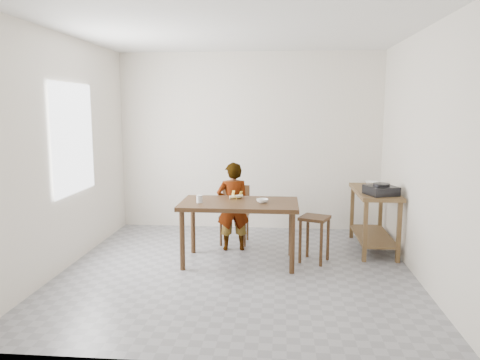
# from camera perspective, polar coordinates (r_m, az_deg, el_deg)

# --- Properties ---
(floor) EXTENTS (4.00, 4.00, 0.04)m
(floor) POSITION_cam_1_polar(r_m,az_deg,el_deg) (5.51, -0.38, -11.18)
(floor) COLOR gray
(floor) RESTS_ON ground
(ceiling) EXTENTS (4.00, 4.00, 0.04)m
(ceiling) POSITION_cam_1_polar(r_m,az_deg,el_deg) (5.25, -0.41, 18.18)
(ceiling) COLOR white
(ceiling) RESTS_ON wall_back
(wall_back) EXTENTS (4.00, 0.04, 2.70)m
(wall_back) POSITION_cam_1_polar(r_m,az_deg,el_deg) (7.21, 1.15, 4.70)
(wall_back) COLOR white
(wall_back) RESTS_ON ground
(wall_front) EXTENTS (4.00, 0.04, 2.70)m
(wall_front) POSITION_cam_1_polar(r_m,az_deg,el_deg) (3.22, -3.82, -0.35)
(wall_front) COLOR white
(wall_front) RESTS_ON ground
(wall_left) EXTENTS (0.04, 4.00, 2.70)m
(wall_left) POSITION_cam_1_polar(r_m,az_deg,el_deg) (5.76, -20.85, 3.11)
(wall_left) COLOR white
(wall_left) RESTS_ON ground
(wall_right) EXTENTS (0.04, 4.00, 2.70)m
(wall_right) POSITION_cam_1_polar(r_m,az_deg,el_deg) (5.40, 21.48, 2.74)
(wall_right) COLOR white
(wall_right) RESTS_ON ground
(window_pane) EXTENTS (0.02, 1.10, 1.30)m
(window_pane) POSITION_cam_1_polar(r_m,az_deg,el_deg) (5.91, -19.64, 4.76)
(window_pane) COLOR white
(window_pane) RESTS_ON wall_left
(dining_table) EXTENTS (1.40, 0.80, 0.75)m
(dining_table) POSITION_cam_1_polar(r_m,az_deg,el_deg) (5.68, -0.09, -6.40)
(dining_table) COLOR #3E2614
(dining_table) RESTS_ON floor
(prep_counter) EXTENTS (0.50, 1.20, 0.80)m
(prep_counter) POSITION_cam_1_polar(r_m,az_deg,el_deg) (6.45, 15.96, -4.68)
(prep_counter) COLOR brown
(prep_counter) RESTS_ON floor
(child) EXTENTS (0.47, 0.36, 1.17)m
(child) POSITION_cam_1_polar(r_m,az_deg,el_deg) (6.14, -0.87, -3.24)
(child) COLOR white
(child) RESTS_ON floor
(dining_chair) EXTENTS (0.40, 0.40, 0.79)m
(dining_chair) POSITION_cam_1_polar(r_m,az_deg,el_deg) (6.48, -0.69, -4.31)
(dining_chair) COLOR #3E2614
(dining_chair) RESTS_ON floor
(stool) EXTENTS (0.42, 0.42, 0.56)m
(stool) POSITION_cam_1_polar(r_m,az_deg,el_deg) (5.80, 9.03, -7.12)
(stool) COLOR #3E2614
(stool) RESTS_ON floor
(glass_tumbler) EXTENTS (0.09, 0.09, 0.09)m
(glass_tumbler) POSITION_cam_1_polar(r_m,az_deg,el_deg) (5.56, -4.97, -2.32)
(glass_tumbler) COLOR silver
(glass_tumbler) RESTS_ON dining_table
(small_bowl) EXTENTS (0.18, 0.18, 0.05)m
(small_bowl) POSITION_cam_1_polar(r_m,az_deg,el_deg) (5.55, 2.74, -2.54)
(small_bowl) COLOR white
(small_bowl) RESTS_ON dining_table
(banana) EXTENTS (0.22, 0.18, 0.07)m
(banana) POSITION_cam_1_polar(r_m,az_deg,el_deg) (5.78, -0.47, -1.97)
(banana) COLOR yellow
(banana) RESTS_ON dining_table
(serving_bowl) EXTENTS (0.21, 0.21, 0.05)m
(serving_bowl) POSITION_cam_1_polar(r_m,az_deg,el_deg) (6.76, 15.75, -0.38)
(serving_bowl) COLOR white
(serving_bowl) RESTS_ON prep_counter
(gas_burner) EXTENTS (0.43, 0.43, 0.11)m
(gas_burner) POSITION_cam_1_polar(r_m,az_deg,el_deg) (6.01, 16.82, -1.23)
(gas_burner) COLOR black
(gas_burner) RESTS_ON prep_counter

